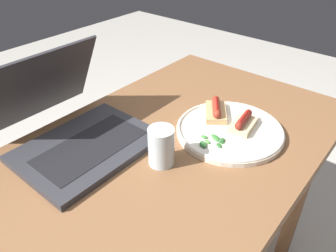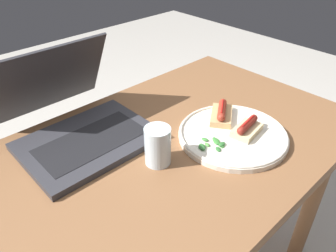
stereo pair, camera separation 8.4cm
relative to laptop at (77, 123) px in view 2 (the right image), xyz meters
name	(u,v)px [view 2 (the right image)]	position (x,y,z in m)	size (l,w,h in m)	color
desk	(155,183)	(0.10, -0.20, -0.14)	(1.21, 0.67, 0.75)	brown
laptop	(77,123)	(0.00, 0.00, 0.00)	(0.34, 0.37, 0.23)	#2D2D33
plate	(233,134)	(0.30, -0.30, -0.03)	(0.30, 0.30, 0.02)	silver
sausage_toast_left	(247,128)	(0.33, -0.32, -0.01)	(0.10, 0.07, 0.04)	#D6B784
sausage_toast_middle	(222,113)	(0.34, -0.23, -0.01)	(0.12, 0.11, 0.04)	tan
salad_pile	(211,144)	(0.22, -0.29, -0.03)	(0.08, 0.07, 0.01)	#2D662D
drinking_glass	(158,146)	(0.08, -0.23, 0.01)	(0.06, 0.06, 0.10)	silver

